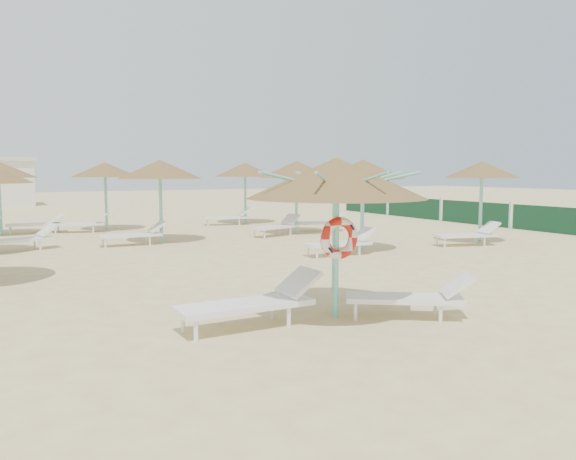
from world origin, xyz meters
name	(u,v)px	position (x,y,z in m)	size (l,w,h in m)	color
ground	(321,312)	(0.00, 0.00, 0.00)	(120.00, 120.00, 0.00)	#E0C989
main_palapa	(336,179)	(0.03, -0.38, 2.20)	(2.83, 2.83, 2.54)	#77CEC1
lounger_main_a	(254,302)	(-1.35, -0.28, 0.38)	(2.23, 0.71, 0.80)	white
lounger_main_b	(413,297)	(1.09, -1.00, 0.34)	(1.97, 1.59, 0.72)	white
palapa_field	(180,172)	(0.93, 10.53, 2.30)	(17.93, 12.74, 2.71)	#77CEC1
windbreak_fence	(475,213)	(14.00, 9.96, 0.50)	(0.08, 19.84, 1.10)	#18482C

